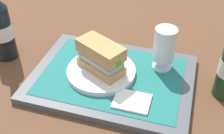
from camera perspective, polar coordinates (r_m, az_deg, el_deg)
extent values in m
plane|color=brown|center=(0.82, 0.00, -2.74)|extent=(3.00, 3.00, 0.00)
cube|color=#4C5156|center=(0.81, 0.00, -2.21)|extent=(0.44, 0.32, 0.02)
cube|color=#1E6B66|center=(0.81, 0.00, -1.64)|extent=(0.38, 0.27, 0.00)
cylinder|color=white|center=(0.81, -2.10, -0.80)|extent=(0.19, 0.19, 0.01)
cube|color=tan|center=(0.80, -2.13, 0.26)|extent=(0.14, 0.12, 0.02)
cube|color=#9EA3A8|center=(0.79, -2.16, 1.41)|extent=(0.13, 0.11, 0.02)
cube|color=silver|center=(0.78, -2.18, 2.12)|extent=(0.12, 0.10, 0.01)
sphere|color=#47932D|center=(0.74, 0.50, 1.12)|extent=(0.04, 0.04, 0.04)
cube|color=tan|center=(0.77, -2.22, 3.45)|extent=(0.14, 0.12, 0.04)
cylinder|color=silver|center=(0.84, 9.68, 0.19)|extent=(0.06, 0.06, 0.01)
cylinder|color=silver|center=(0.84, 9.78, 1.00)|extent=(0.01, 0.01, 0.02)
cylinder|color=silver|center=(0.80, 10.23, 4.38)|extent=(0.06, 0.06, 0.09)
cylinder|color=gold|center=(0.82, 10.00, 2.65)|extent=(0.06, 0.06, 0.04)
cylinder|color=white|center=(0.81, 10.18, 3.96)|extent=(0.05, 0.05, 0.01)
cube|color=white|center=(0.73, 3.91, -6.66)|extent=(0.09, 0.07, 0.01)
cylinder|color=black|center=(0.93, -20.65, 6.15)|extent=(0.06, 0.06, 0.17)
cylinder|color=silver|center=(0.92, -20.76, 6.59)|extent=(0.07, 0.07, 0.05)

